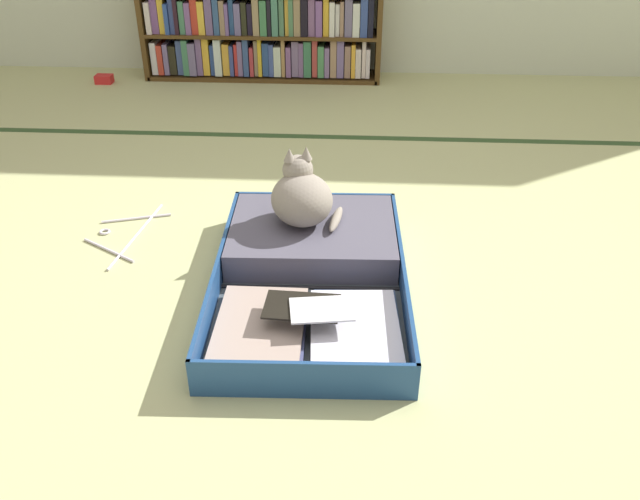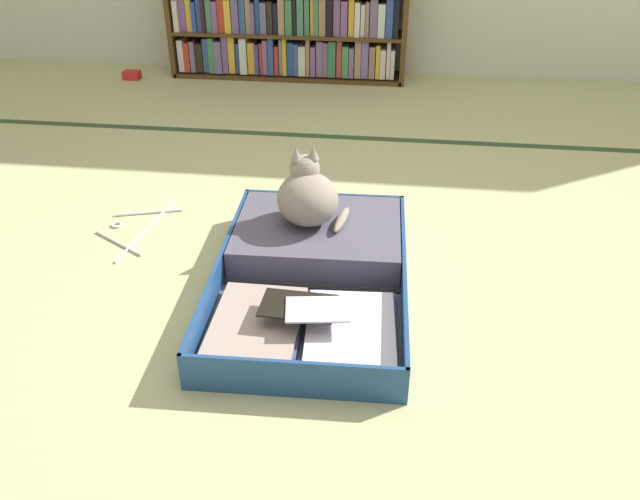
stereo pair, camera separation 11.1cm
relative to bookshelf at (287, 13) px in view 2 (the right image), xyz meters
The scene contains 7 objects.
ground_plane 2.35m from the bookshelf, 76.37° to the right, with size 10.00×10.00×0.00m, color #C0C384.
tatami_border 1.16m from the bookshelf, 60.17° to the right, with size 4.80×0.05×0.00m.
bookshelf is the anchor object (origin of this frame).
open_suitcase 2.26m from the bookshelf, 78.29° to the right, with size 0.63×0.98×0.12m.
black_cat 2.07m from the bookshelf, 78.59° to the right, with size 0.28×0.29×0.26m.
clothes_hanger 2.01m from the bookshelf, 97.53° to the right, with size 0.27×0.48×0.01m.
small_red_pouch 1.03m from the bookshelf, 169.69° to the right, with size 0.10×0.07×0.05m.
Camera 2 is at (0.15, -1.76, 1.25)m, focal length 36.79 mm.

